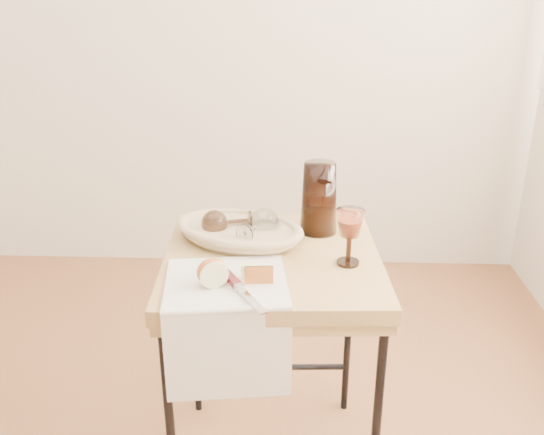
# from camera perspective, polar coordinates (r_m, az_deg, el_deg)

# --- Properties ---
(wall_back) EXTENTS (3.60, 0.00, 2.70)m
(wall_back) POSITION_cam_1_polar(r_m,az_deg,el_deg) (3.00, -9.95, 19.79)
(wall_back) COLOR beige
(wall_back) RESTS_ON ground
(side_table) EXTENTS (0.62, 0.62, 0.76)m
(side_table) POSITION_cam_1_polar(r_m,az_deg,el_deg) (1.83, 0.03, -14.33)
(side_table) COLOR brown
(side_table) RESTS_ON floor
(tea_towel) EXTENTS (0.34, 0.31, 0.01)m
(tea_towel) POSITION_cam_1_polar(r_m,az_deg,el_deg) (1.49, -4.47, -6.26)
(tea_towel) COLOR white
(tea_towel) RESTS_ON side_table
(bread_basket) EXTENTS (0.40, 0.33, 0.05)m
(bread_basket) POSITION_cam_1_polar(r_m,az_deg,el_deg) (1.71, -3.14, -1.50)
(bread_basket) COLOR #9F825D
(bread_basket) RESTS_ON side_table
(goblet_lying_a) EXTENTS (0.14, 0.11, 0.08)m
(goblet_lying_a) POSITION_cam_1_polar(r_m,az_deg,el_deg) (1.72, -4.11, -0.43)
(goblet_lying_a) COLOR brown
(goblet_lying_a) RESTS_ON bread_basket
(goblet_lying_b) EXTENTS (0.14, 0.16, 0.08)m
(goblet_lying_b) POSITION_cam_1_polar(r_m,az_deg,el_deg) (1.68, -1.52, -0.87)
(goblet_lying_b) COLOR white
(goblet_lying_b) RESTS_ON bread_basket
(pitcher) EXTENTS (0.22, 0.27, 0.25)m
(pitcher) POSITION_cam_1_polar(r_m,az_deg,el_deg) (1.74, 4.58, 1.91)
(pitcher) COLOR black
(pitcher) RESTS_ON side_table
(wine_goblet) EXTENTS (0.09, 0.09, 0.16)m
(wine_goblet) POSITION_cam_1_polar(r_m,az_deg,el_deg) (1.56, 7.50, -1.89)
(wine_goblet) COLOR white
(wine_goblet) RESTS_ON side_table
(apple_half) EXTENTS (0.09, 0.07, 0.07)m
(apple_half) POSITION_cam_1_polar(r_m,az_deg,el_deg) (1.46, -5.84, -5.22)
(apple_half) COLOR red
(apple_half) RESTS_ON tea_towel
(apple_wedge) EXTENTS (0.07, 0.04, 0.05)m
(apple_wedge) POSITION_cam_1_polar(r_m,az_deg,el_deg) (1.48, -1.65, -5.25)
(apple_wedge) COLOR beige
(apple_wedge) RESTS_ON tea_towel
(table_knife) EXTENTS (0.13, 0.20, 0.02)m
(table_knife) POSITION_cam_1_polar(r_m,az_deg,el_deg) (1.43, -3.01, -6.92)
(table_knife) COLOR silver
(table_knife) RESTS_ON tea_towel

